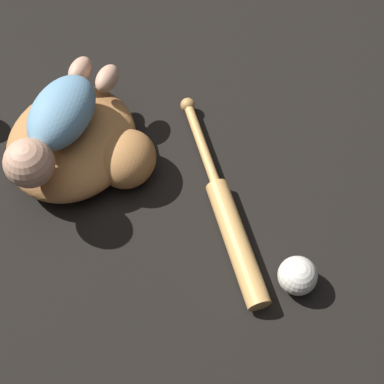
{
  "coord_description": "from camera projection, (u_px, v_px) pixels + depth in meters",
  "views": [
    {
      "loc": [
        0.61,
        0.3,
        0.98
      ],
      "look_at": [
        0.09,
        0.22,
        0.08
      ],
      "focal_mm": 50.0,
      "sensor_mm": 36.0,
      "label": 1
    }
  ],
  "objects": [
    {
      "name": "ground_plane",
      "position": [
        99.0,
        159.0,
        1.17
      ],
      "size": [
        6.0,
        6.0,
        0.0
      ],
      "primitive_type": "plane",
      "color": "black"
    },
    {
      "name": "baby_figure",
      "position": [
        56.0,
        122.0,
        1.03
      ],
      "size": [
        0.34,
        0.16,
        0.09
      ],
      "color": "#6693B2",
      "rests_on": "baseball_glove"
    },
    {
      "name": "baseball_bat",
      "position": [
        229.0,
        219.0,
        1.07
      ],
      "size": [
        0.47,
        0.24,
        0.05
      ],
      "color": "tan",
      "rests_on": "ground"
    },
    {
      "name": "baseball",
      "position": [
        297.0,
        276.0,
        1.0
      ],
      "size": [
        0.07,
        0.07,
        0.07
      ],
      "color": "silver",
      "rests_on": "ground"
    },
    {
      "name": "baseball_glove",
      "position": [
        81.0,
        145.0,
        1.12
      ],
      "size": [
        0.34,
        0.35,
        0.11
      ],
      "color": "#A8703D",
      "rests_on": "ground"
    }
  ]
}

